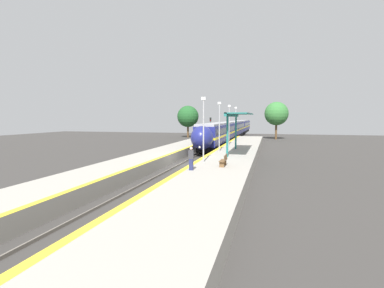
# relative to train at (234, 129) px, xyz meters

# --- Properties ---
(ground_plane) EXTENTS (120.00, 120.00, 0.00)m
(ground_plane) POSITION_rel_train_xyz_m (0.00, -39.40, -2.21)
(ground_plane) COLOR #383533
(rail_left) EXTENTS (0.08, 90.00, 0.15)m
(rail_left) POSITION_rel_train_xyz_m (-0.72, -39.40, -2.14)
(rail_left) COLOR slate
(rail_left) RESTS_ON ground_plane
(rail_right) EXTENTS (0.08, 90.00, 0.15)m
(rail_right) POSITION_rel_train_xyz_m (0.72, -39.40, -2.14)
(rail_right) COLOR slate
(rail_right) RESTS_ON ground_plane
(train) EXTENTS (2.83, 68.43, 3.87)m
(train) POSITION_rel_train_xyz_m (0.00, 0.00, 0.00)
(train) COLOR black
(train) RESTS_ON ground_plane
(platform_right) EXTENTS (4.77, 64.00, 1.03)m
(platform_right) POSITION_rel_train_xyz_m (4.13, -39.40, -1.70)
(platform_right) COLOR #9E998E
(platform_right) RESTS_ON ground_plane
(platform_left) EXTENTS (3.87, 64.00, 1.03)m
(platform_left) POSITION_rel_train_xyz_m (-3.68, -39.40, -1.70)
(platform_left) COLOR #9E998E
(platform_left) RESTS_ON ground_plane
(platform_bench) EXTENTS (0.44, 1.54, 0.89)m
(platform_bench) POSITION_rel_train_xyz_m (4.52, -45.11, -0.73)
(platform_bench) COLOR brown
(platform_bench) RESTS_ON platform_right
(person_waiting) EXTENTS (0.36, 0.22, 1.64)m
(person_waiting) POSITION_rel_train_xyz_m (2.54, -47.38, -0.35)
(person_waiting) COLOR navy
(person_waiting) RESTS_ON platform_right
(railway_signal) EXTENTS (0.28, 0.28, 4.70)m
(railway_signal) POSITION_rel_train_xyz_m (-2.38, -15.08, 0.64)
(railway_signal) COLOR #59595E
(railway_signal) RESTS_ON ground_plane
(lamppost_near) EXTENTS (0.36, 0.20, 5.36)m
(lamppost_near) POSITION_rel_train_xyz_m (2.53, -43.33, 1.87)
(lamppost_near) COLOR #9E9EA3
(lamppost_near) RESTS_ON platform_right
(lamppost_mid) EXTENTS (0.36, 0.20, 5.36)m
(lamppost_mid) POSITION_rel_train_xyz_m (2.53, -35.29, 1.87)
(lamppost_mid) COLOR #9E9EA3
(lamppost_mid) RESTS_ON platform_right
(lamppost_far) EXTENTS (0.36, 0.20, 5.36)m
(lamppost_far) POSITION_rel_train_xyz_m (2.53, -27.25, 1.87)
(lamppost_far) COLOR #9E9EA3
(lamppost_far) RESTS_ON platform_right
(lamppost_farthest) EXTENTS (0.36, 0.20, 5.36)m
(lamppost_farthest) POSITION_rel_train_xyz_m (2.53, -19.21, 1.87)
(lamppost_farthest) COLOR #9E9EA3
(lamppost_farthest) RESTS_ON platform_right
(station_canopy) EXTENTS (2.02, 10.27, 4.14)m
(station_canopy) POSITION_rel_train_xyz_m (4.57, -36.04, 2.65)
(station_canopy) COLOR #1E6B66
(station_canopy) RESTS_ON platform_right
(background_tree_left) EXTENTS (5.03, 5.03, 7.46)m
(background_tree_left) POSITION_rel_train_xyz_m (-10.85, 0.63, 2.72)
(background_tree_left) COLOR brown
(background_tree_left) RESTS_ON ground_plane
(background_tree_right) EXTENTS (5.03, 5.03, 8.05)m
(background_tree_right) POSITION_rel_train_xyz_m (9.17, -0.67, 3.30)
(background_tree_right) COLOR brown
(background_tree_right) RESTS_ON ground_plane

